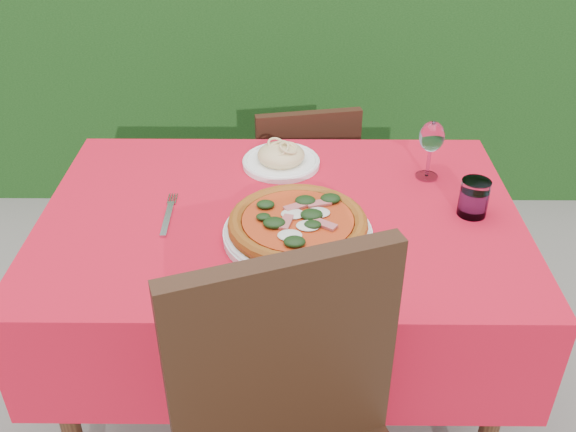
{
  "coord_description": "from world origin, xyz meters",
  "views": [
    {
      "loc": [
        0.03,
        -1.42,
        1.67
      ],
      "look_at": [
        0.02,
        -0.05,
        0.77
      ],
      "focal_mm": 40.0,
      "sensor_mm": 36.0,
      "label": 1
    }
  ],
  "objects_px": {
    "pizza_plate": "(298,226)",
    "pasta_plate": "(281,158)",
    "chair_far": "(303,187)",
    "wine_glass": "(432,139)",
    "water_glass": "(474,199)",
    "fork": "(167,219)"
  },
  "relations": [
    {
      "from": "pasta_plate",
      "to": "water_glass",
      "type": "bearing_deg",
      "value": -27.66
    },
    {
      "from": "pasta_plate",
      "to": "water_glass",
      "type": "xyz_separation_m",
      "value": [
        0.5,
        -0.26,
        0.02
      ]
    },
    {
      "from": "pasta_plate",
      "to": "fork",
      "type": "xyz_separation_m",
      "value": [
        -0.29,
        -0.3,
        -0.02
      ]
    },
    {
      "from": "chair_far",
      "to": "pasta_plate",
      "type": "xyz_separation_m",
      "value": [
        -0.07,
        -0.36,
        0.32
      ]
    },
    {
      "from": "chair_far",
      "to": "water_glass",
      "type": "bearing_deg",
      "value": 113.97
    },
    {
      "from": "pasta_plate",
      "to": "pizza_plate",
      "type": "bearing_deg",
      "value": -82.77
    },
    {
      "from": "chair_far",
      "to": "pasta_plate",
      "type": "relative_size",
      "value": 3.47
    },
    {
      "from": "pizza_plate",
      "to": "pasta_plate",
      "type": "distance_m",
      "value": 0.38
    },
    {
      "from": "water_glass",
      "to": "wine_glass",
      "type": "xyz_separation_m",
      "value": [
        -0.08,
        0.19,
        0.08
      ]
    },
    {
      "from": "wine_glass",
      "to": "water_glass",
      "type": "bearing_deg",
      "value": -66.82
    },
    {
      "from": "fork",
      "to": "wine_glass",
      "type": "bearing_deg",
      "value": 16.41
    },
    {
      "from": "chair_far",
      "to": "pasta_plate",
      "type": "distance_m",
      "value": 0.49
    },
    {
      "from": "chair_far",
      "to": "water_glass",
      "type": "relative_size",
      "value": 8.01
    },
    {
      "from": "chair_far",
      "to": "wine_glass",
      "type": "relative_size",
      "value": 4.58
    },
    {
      "from": "chair_far",
      "to": "wine_glass",
      "type": "bearing_deg",
      "value": 118.29
    },
    {
      "from": "water_glass",
      "to": "fork",
      "type": "distance_m",
      "value": 0.8
    },
    {
      "from": "pasta_plate",
      "to": "fork",
      "type": "height_order",
      "value": "pasta_plate"
    },
    {
      "from": "water_glass",
      "to": "fork",
      "type": "bearing_deg",
      "value": -177.58
    },
    {
      "from": "pizza_plate",
      "to": "water_glass",
      "type": "relative_size",
      "value": 3.74
    },
    {
      "from": "chair_far",
      "to": "pizza_plate",
      "type": "relative_size",
      "value": 2.14
    },
    {
      "from": "chair_far",
      "to": "water_glass",
      "type": "xyz_separation_m",
      "value": [
        0.43,
        -0.63,
        0.34
      ]
    },
    {
      "from": "pizza_plate",
      "to": "wine_glass",
      "type": "xyz_separation_m",
      "value": [
        0.37,
        0.3,
        0.09
      ]
    }
  ]
}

